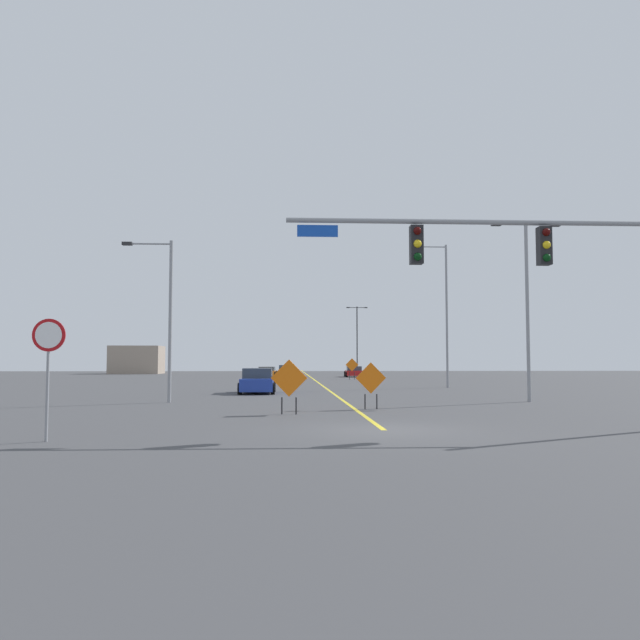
% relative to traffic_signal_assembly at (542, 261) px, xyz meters
% --- Properties ---
extents(ground, '(200.57, 200.57, 0.00)m').
position_rel_traffic_signal_assembly_xyz_m(ground, '(-4.35, 0.01, -4.55)').
color(ground, '#444447').
extents(road_centre_stripe, '(0.16, 111.43, 0.01)m').
position_rel_traffic_signal_assembly_xyz_m(road_centre_stripe, '(-4.35, 55.73, -4.55)').
color(road_centre_stripe, yellow).
rests_on(road_centre_stripe, ground).
extents(traffic_signal_assembly, '(10.69, 0.44, 6.25)m').
position_rel_traffic_signal_assembly_xyz_m(traffic_signal_assembly, '(0.00, 0.00, 0.00)').
color(traffic_signal_assembly, gray).
rests_on(traffic_signal_assembly, ground).
extents(stop_sign, '(0.76, 0.07, 2.82)m').
position_rel_traffic_signal_assembly_xyz_m(stop_sign, '(-12.43, -1.97, -2.57)').
color(stop_sign, gray).
rests_on(stop_sign, ground).
extents(street_lamp_mid_left, '(3.11, 0.24, 9.89)m').
position_rel_traffic_signal_assembly_xyz_m(street_lamp_mid_left, '(3.25, 77.27, 1.14)').
color(street_lamp_mid_left, black).
rests_on(street_lamp_mid_left, ground).
extents(street_lamp_mid_right, '(2.34, 0.24, 9.94)m').
position_rel_traffic_signal_assembly_xyz_m(street_lamp_mid_right, '(3.92, 26.81, 0.89)').
color(street_lamp_mid_right, gray).
rests_on(street_lamp_mid_right, ground).
extents(street_lamp_near_right, '(2.26, 0.24, 7.24)m').
position_rel_traffic_signal_assembly_xyz_m(street_lamp_near_right, '(-12.37, 11.79, -0.49)').
color(street_lamp_near_right, gray).
rests_on(street_lamp_near_right, ground).
extents(street_lamp_near_left, '(3.19, 0.24, 8.24)m').
position_rel_traffic_signal_assembly_xyz_m(street_lamp_near_left, '(3.97, 11.53, 0.29)').
color(street_lamp_near_left, gray).
rests_on(street_lamp_near_left, ground).
extents(construction_sign_right_shoulder, '(1.19, 0.17, 1.79)m').
position_rel_traffic_signal_assembly_xyz_m(construction_sign_right_shoulder, '(-3.74, 7.52, -3.45)').
color(construction_sign_right_shoulder, orange).
rests_on(construction_sign_right_shoulder, ground).
extents(construction_sign_left_lane, '(1.29, 0.11, 2.10)m').
position_rel_traffic_signal_assembly_xyz_m(construction_sign_left_lane, '(-0.58, 46.52, -3.21)').
color(construction_sign_left_lane, orange).
rests_on(construction_sign_left_lane, ground).
extents(construction_sign_right_lane, '(1.27, 0.28, 1.89)m').
position_rel_traffic_signal_assembly_xyz_m(construction_sign_right_lane, '(-6.88, 5.27, -3.38)').
color(construction_sign_right_lane, orange).
rests_on(construction_sign_right_lane, ground).
extents(car_orange_approaching, '(2.36, 4.42, 1.17)m').
position_rel_traffic_signal_assembly_xyz_m(car_orange_approaching, '(-9.37, 57.67, -3.98)').
color(car_orange_approaching, orange).
rests_on(car_orange_approaching, ground).
extents(car_blue_far, '(2.04, 4.27, 1.43)m').
position_rel_traffic_signal_assembly_xyz_m(car_blue_far, '(-8.66, 19.96, -3.88)').
color(car_blue_far, '#1E389E').
rests_on(car_blue_far, ground).
extents(car_white_mid, '(2.02, 4.06, 1.35)m').
position_rel_traffic_signal_assembly_xyz_m(car_white_mid, '(-7.23, 60.13, -3.91)').
color(car_white_mid, white).
rests_on(car_white_mid, ground).
extents(car_red_passing, '(2.15, 4.10, 1.23)m').
position_rel_traffic_signal_assembly_xyz_m(car_red_passing, '(0.66, 56.92, -3.97)').
color(car_red_passing, red).
rests_on(car_red_passing, ground).
extents(roadside_building_west, '(7.11, 5.33, 4.01)m').
position_rel_traffic_signal_assembly_xyz_m(roadside_building_west, '(-28.77, 76.98, -2.55)').
color(roadside_building_west, gray).
rests_on(roadside_building_west, ground).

